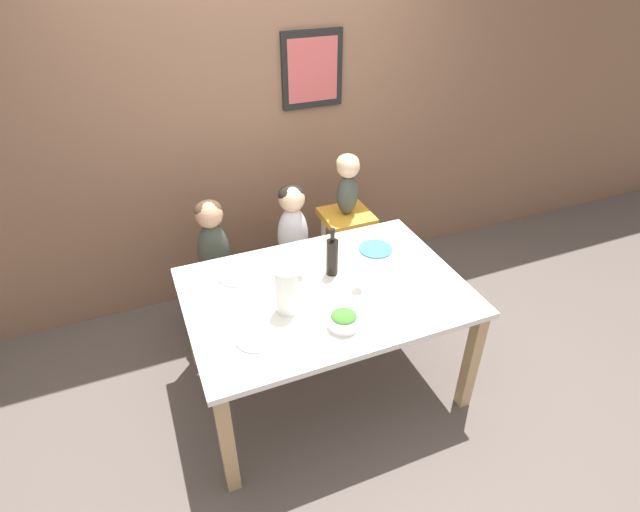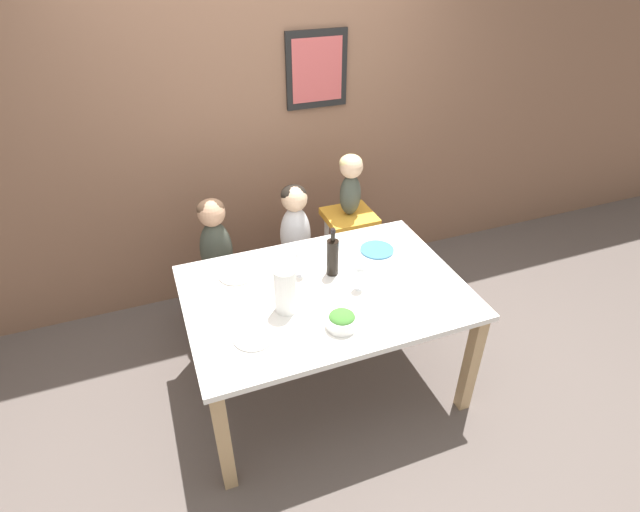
% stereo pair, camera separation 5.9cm
% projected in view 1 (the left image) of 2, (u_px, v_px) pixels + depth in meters
% --- Properties ---
extents(ground_plane, '(14.00, 14.00, 0.00)m').
position_uv_depth(ground_plane, '(325.00, 381.00, 3.27)').
color(ground_plane, '#564C47').
extents(wall_back, '(10.00, 0.09, 2.70)m').
position_uv_depth(wall_back, '(257.00, 120.00, 3.47)').
color(wall_back, brown).
rests_on(wall_back, ground_plane).
extents(dining_table, '(1.58, 1.09, 0.76)m').
position_uv_depth(dining_table, '(325.00, 302.00, 2.89)').
color(dining_table, white).
rests_on(dining_table, ground_plane).
extents(chair_far_left, '(0.41, 0.40, 0.44)m').
position_uv_depth(chair_far_left, '(219.00, 286.00, 3.50)').
color(chair_far_left, silver).
rests_on(chair_far_left, ground_plane).
extents(chair_far_center, '(0.41, 0.40, 0.44)m').
position_uv_depth(chair_far_center, '(294.00, 268.00, 3.68)').
color(chair_far_center, silver).
rests_on(chair_far_center, ground_plane).
extents(chair_right_highchair, '(0.35, 0.34, 0.75)m').
position_uv_depth(chair_right_highchair, '(346.00, 233.00, 3.69)').
color(chair_right_highchair, silver).
rests_on(chair_right_highchair, ground_plane).
extents(person_child_left, '(0.22, 0.19, 0.60)m').
position_uv_depth(person_child_left, '(212.00, 239.00, 3.28)').
color(person_child_left, '#3D4238').
rests_on(person_child_left, chair_far_left).
extents(person_child_center, '(0.22, 0.19, 0.60)m').
position_uv_depth(person_child_center, '(292.00, 222.00, 3.46)').
color(person_child_center, silver).
rests_on(person_child_center, chair_far_center).
extents(person_baby_right, '(0.16, 0.17, 0.45)m').
position_uv_depth(person_baby_right, '(348.00, 179.00, 3.44)').
color(person_baby_right, '#3D4238').
rests_on(person_baby_right, chair_right_highchair).
extents(wine_bottle, '(0.07, 0.07, 0.31)m').
position_uv_depth(wine_bottle, '(332.00, 256.00, 2.90)').
color(wine_bottle, black).
rests_on(wine_bottle, dining_table).
extents(paper_towel_roll, '(0.12, 0.12, 0.26)m').
position_uv_depth(paper_towel_roll, '(287.00, 291.00, 2.62)').
color(paper_towel_roll, white).
rests_on(paper_towel_roll, dining_table).
extents(wine_glass_near, '(0.07, 0.07, 0.18)m').
position_uv_depth(wine_glass_near, '(360.00, 269.00, 2.78)').
color(wine_glass_near, white).
rests_on(wine_glass_near, dining_table).
extents(wine_glass_far, '(0.07, 0.07, 0.18)m').
position_uv_depth(wine_glass_far, '(300.00, 257.00, 2.88)').
color(wine_glass_far, white).
rests_on(wine_glass_far, dining_table).
extents(salad_bowl_large, '(0.16, 0.16, 0.09)m').
position_uv_depth(salad_bowl_large, '(344.00, 320.00, 2.56)').
color(salad_bowl_large, white).
rests_on(salad_bowl_large, dining_table).
extents(dinner_plate_front_left, '(0.21, 0.21, 0.01)m').
position_uv_depth(dinner_plate_front_left, '(256.00, 338.00, 2.51)').
color(dinner_plate_front_left, silver).
rests_on(dinner_plate_front_left, dining_table).
extents(dinner_plate_back_left, '(0.21, 0.21, 0.01)m').
position_uv_depth(dinner_plate_back_left, '(236.00, 276.00, 2.94)').
color(dinner_plate_back_left, silver).
rests_on(dinner_plate_back_left, dining_table).
extents(dinner_plate_back_right, '(0.21, 0.21, 0.01)m').
position_uv_depth(dinner_plate_back_right, '(376.00, 249.00, 3.18)').
color(dinner_plate_back_right, teal).
rests_on(dinner_plate_back_right, dining_table).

